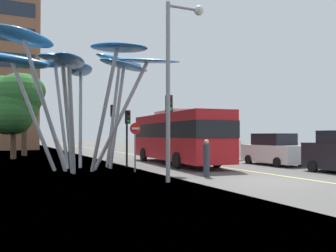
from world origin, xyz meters
name	(u,v)px	position (x,y,z in m)	size (l,w,h in m)	color
ground	(258,183)	(-0.70, 0.00, -0.05)	(120.00, 240.00, 0.10)	#54514F
red_bus	(177,135)	(0.38, 9.69, 1.96)	(3.37, 11.33, 3.58)	red
leaf_sculpture	(76,67)	(-6.64, 8.26, 5.76)	(10.88, 10.63, 7.45)	#9EA0A5
traffic_light_kerb_near	(169,118)	(-3.22, 3.44, 2.78)	(0.28, 0.42, 3.85)	black
traffic_light_kerb_far	(127,126)	(-3.48, 8.71, 2.49)	(0.28, 0.42, 3.43)	black
traffic_light_island_mid	(113,121)	(-3.60, 11.47, 2.87)	(0.28, 0.42, 3.97)	black
car_parked_mid	(274,150)	(5.74, 6.39, 0.96)	(2.09, 4.50, 2.05)	silver
car_parked_far	(216,146)	(5.55, 12.99, 1.06)	(2.00, 4.36, 2.25)	silver
street_lamp	(177,66)	(-3.73, 1.55, 4.88)	(1.80, 0.44, 7.62)	gray
tree_pavement_near	(12,104)	(-9.53, 19.83, 4.45)	(4.87, 5.09, 7.01)	brown
tree_pavement_far	(25,93)	(-8.29, 24.98, 5.99)	(3.82, 3.74, 7.88)	brown
pedestrian	(206,158)	(-1.68, 2.54, 0.88)	(0.34, 0.34, 1.75)	#2D3342
no_entry_sign	(135,139)	(-3.96, 6.01, 1.73)	(0.60, 0.12, 2.60)	gray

